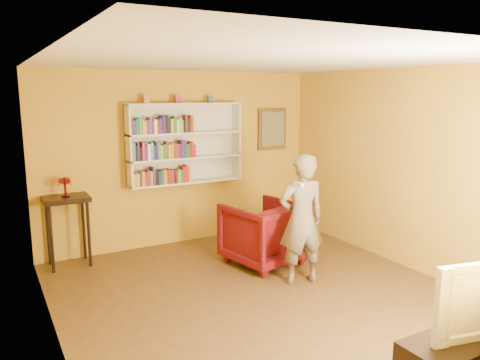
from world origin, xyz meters
name	(u,v)px	position (x,y,z in m)	size (l,w,h in m)	color
room_shell	(267,215)	(0.00, 0.00, 1.02)	(5.30, 5.80, 2.88)	#4A3318
bookshelf	(184,143)	(0.00, 2.41, 1.59)	(1.80, 0.29, 1.23)	silver
books_row_lower	(162,177)	(-0.40, 2.30, 1.12)	(0.90, 0.19, 0.27)	gold
books_row_middle	(163,151)	(-0.38, 2.30, 1.51)	(0.98, 0.19, 0.27)	teal
books_row_upper	(163,126)	(-0.37, 2.30, 1.89)	(0.97, 0.19, 0.27)	#3F2062
ornament_left	(146,99)	(-0.60, 2.35, 2.27)	(0.09, 0.09, 0.12)	#C06A36
ornament_centre	(177,99)	(-0.11, 2.35, 2.27)	(0.08, 0.08, 0.12)	#923043
ornament_right	(210,99)	(0.42, 2.35, 2.26)	(0.07, 0.07, 0.10)	#424D6E
framed_painting	(272,129)	(1.65, 2.46, 1.75)	(0.55, 0.05, 0.70)	#553C18
console_table	(67,209)	(-1.80, 2.25, 0.81)	(0.60, 0.46, 0.98)	black
ruby_lustre	(65,183)	(-1.80, 2.25, 1.17)	(0.16, 0.17, 0.27)	maroon
armchair	(263,233)	(0.60, 1.02, 0.44)	(0.94, 0.97, 0.88)	#46050D
person	(301,220)	(0.65, 0.22, 0.82)	(0.60, 0.39, 1.64)	#695C4D
game_remote	(298,184)	(0.35, -0.11, 1.36)	(0.04, 0.15, 0.04)	white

